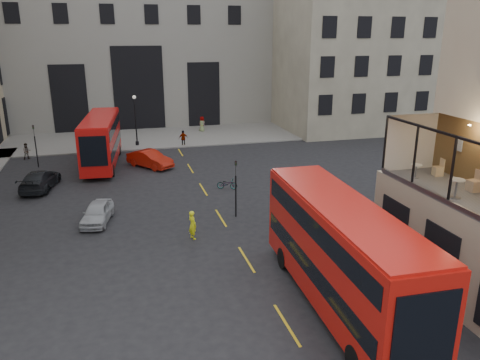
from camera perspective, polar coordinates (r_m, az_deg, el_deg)
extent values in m
plane|color=black|center=(20.82, 11.07, -16.12)|extent=(140.00, 140.00, 0.00)
cube|color=black|center=(22.32, 23.10, -8.97)|extent=(0.08, 9.20, 3.00)
cube|color=beige|center=(25.68, 20.11, 4.36)|extent=(3.00, 0.04, 2.90)
cube|color=slate|center=(21.33, 23.99, -2.42)|extent=(0.12, 10.00, 0.18)
cube|color=black|center=(20.63, 24.93, 4.78)|extent=(0.12, 10.00, 0.10)
cube|color=beige|center=(25.13, 25.13, 3.85)|extent=(0.04, 0.45, 0.55)
cylinder|color=#FFD899|center=(23.60, 26.20, 6.03)|extent=(0.12, 0.12, 0.05)
cube|color=tan|center=(23.14, 26.17, -7.75)|extent=(3.00, 11.00, 4.50)
cube|color=slate|center=(22.33, 26.95, -2.38)|extent=(3.00, 10.00, 0.10)
cube|color=gray|center=(63.51, -12.78, 14.88)|extent=(34.00, 10.00, 18.00)
cube|color=black|center=(58.78, -12.25, 10.82)|extent=(6.00, 0.12, 10.00)
cube|color=black|center=(59.01, -20.05, 9.22)|extent=(4.00, 0.12, 8.00)
cube|color=black|center=(59.87, -4.41, 10.31)|extent=(4.00, 0.12, 8.00)
cube|color=#A8A187|center=(62.15, 12.21, 15.79)|extent=(16.00, 18.00, 20.00)
cube|color=slate|center=(54.62, -12.65, 5.05)|extent=(40.00, 12.00, 0.12)
cylinder|color=black|center=(30.03, -0.52, -2.00)|extent=(0.10, 0.10, 2.80)
imported|color=black|center=(29.45, -0.53, 1.49)|extent=(0.16, 0.20, 1.00)
cylinder|color=black|center=(45.05, -23.56, 3.16)|extent=(0.10, 0.10, 2.80)
imported|color=black|center=(44.66, -23.85, 5.52)|extent=(0.16, 0.20, 1.00)
cylinder|color=black|center=(50.23, -12.58, 6.84)|extent=(0.14, 0.14, 5.00)
cylinder|color=black|center=(50.68, -12.42, 4.34)|extent=(0.36, 0.36, 0.50)
sphere|color=silver|center=(49.83, -12.79, 9.83)|extent=(0.36, 0.36, 0.36)
cube|color=red|center=(20.46, 12.15, -8.68)|extent=(3.07, 11.90, 4.19)
cube|color=black|center=(20.72, 12.04, -10.15)|extent=(3.09, 11.26, 0.86)
cube|color=black|center=(19.93, 12.38, -5.35)|extent=(3.09, 11.26, 0.86)
cube|color=red|center=(19.63, 12.54, -3.09)|extent=(2.96, 11.66, 0.13)
cylinder|color=black|center=(24.04, 5.30, -9.49)|extent=(0.34, 1.08, 1.07)
cylinder|color=black|center=(24.87, 10.72, -8.78)|extent=(0.34, 1.08, 1.07)
cylinder|color=black|center=(17.88, 13.89, -20.55)|extent=(0.34, 1.08, 1.07)
cylinder|color=black|center=(18.98, 20.86, -18.77)|extent=(0.34, 1.08, 1.07)
cube|color=red|center=(43.64, -16.55, 4.77)|extent=(3.52, 11.22, 3.91)
cube|color=black|center=(43.76, -16.49, 4.07)|extent=(3.51, 10.62, 0.80)
cube|color=black|center=(43.41, -16.69, 6.32)|extent=(3.51, 10.62, 0.80)
cube|color=red|center=(43.27, -16.78, 7.34)|extent=(3.40, 10.99, 0.12)
cylinder|color=black|center=(47.61, -17.27, 3.43)|extent=(0.37, 1.02, 1.00)
cylinder|color=black|center=(47.36, -14.55, 3.59)|extent=(0.37, 1.02, 1.00)
cylinder|color=black|center=(40.53, -18.48, 0.93)|extent=(0.37, 1.02, 1.00)
cylinder|color=black|center=(40.23, -15.29, 1.11)|extent=(0.37, 1.02, 1.00)
imported|color=#A3A7AC|center=(30.73, -17.01, -3.83)|extent=(2.32, 4.04, 1.30)
imported|color=#A01709|center=(42.25, -10.92, 2.53)|extent=(4.06, 4.53, 1.49)
imported|color=black|center=(38.75, -23.21, 0.02)|extent=(2.89, 5.29, 1.45)
imported|color=gray|center=(35.73, -1.58, -0.47)|extent=(1.64, 1.11, 0.81)
imported|color=#F7FD1A|center=(27.19, -5.82, -5.47)|extent=(0.61, 0.73, 1.71)
imported|color=gray|center=(48.46, -24.54, 3.20)|extent=(0.89, 0.77, 1.55)
imported|color=gray|center=(51.84, -15.89, 5.14)|extent=(1.37, 1.09, 1.86)
imported|color=gray|center=(49.74, -6.93, 5.07)|extent=(1.02, 0.50, 1.68)
imported|color=gray|center=(56.80, -4.66, 6.79)|extent=(0.99, 1.09, 1.88)
cylinder|color=beige|center=(22.06, 24.96, 0.03)|extent=(0.67, 0.67, 0.04)
cylinder|color=slate|center=(22.17, 24.83, -0.96)|extent=(0.09, 0.09, 0.78)
cylinder|color=slate|center=(22.29, 24.70, -1.92)|extent=(0.49, 0.49, 0.03)
cylinder|color=white|center=(24.47, 20.72, 1.74)|extent=(0.53, 0.53, 0.04)
cylinder|color=slate|center=(24.56, 20.64, 1.02)|extent=(0.07, 0.07, 0.62)
cylinder|color=slate|center=(24.64, 20.57, 0.32)|extent=(0.39, 0.39, 0.03)
cube|color=tan|center=(23.47, 26.58, -0.64)|extent=(0.49, 0.49, 0.52)
cube|color=tan|center=(23.48, 27.13, 0.54)|extent=(0.06, 0.48, 0.46)
cube|color=tan|center=(25.33, 22.96, 1.01)|extent=(0.48, 0.48, 0.46)
cube|color=tan|center=(25.32, 23.45, 1.95)|extent=(0.10, 0.43, 0.41)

